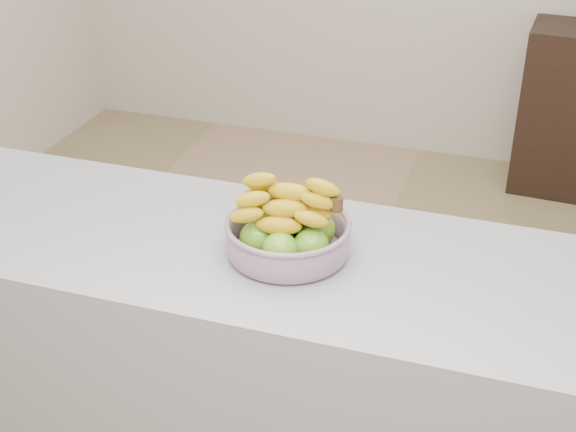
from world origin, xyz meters
The scene contains 4 objects.
ground centered at (0.00, 0.00, 0.00)m, with size 4.00×4.00×0.00m, color #977B5C.
counter centered at (0.00, -0.65, 0.45)m, with size 2.00×0.60×0.90m, color gray.
cabinet centered at (0.75, 1.78, 0.41)m, with size 0.46×0.37×0.83m, color black.
fruit_bowl centered at (0.09, -0.65, 0.96)m, with size 0.29×0.29×0.18m.
Camera 1 is at (0.59, -2.16, 1.90)m, focal length 50.00 mm.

